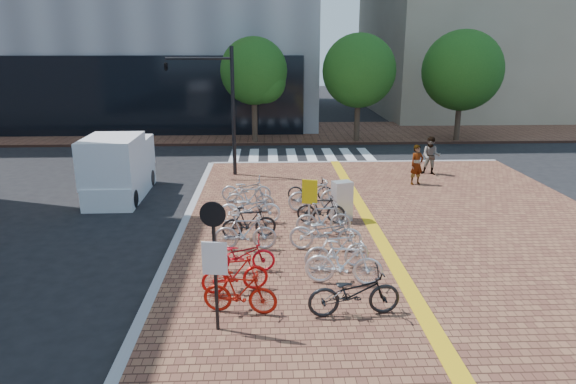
{
  "coord_description": "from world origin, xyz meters",
  "views": [
    {
      "loc": [
        -1.3,
        -12.35,
        5.71
      ],
      "look_at": [
        -0.67,
        2.81,
        1.3
      ],
      "focal_mm": 32.0,
      "sensor_mm": 36.0,
      "label": 1
    }
  ],
  "objects_px": {
    "bike_8": "(354,292)",
    "bike_10": "(337,250)",
    "bike_12": "(324,218)",
    "pedestrian_a": "(417,165)",
    "yellow_sign": "(309,197)",
    "notice_sign": "(214,251)",
    "bike_1": "(235,273)",
    "bike_6": "(250,198)",
    "bike_0": "(240,292)",
    "bike_2": "(241,255)",
    "bike_14": "(314,195)",
    "bike_5": "(250,208)",
    "bike_7": "(246,189)",
    "utility_box": "(342,201)",
    "bike_9": "(344,263)",
    "traffic_light_pole": "(202,88)",
    "bike_15": "(310,189)",
    "box_truck": "(119,168)",
    "bike_4": "(249,222)",
    "bike_3": "(245,232)",
    "bike_13": "(321,209)",
    "pedestrian_b": "(431,156)",
    "bike_11": "(325,232)"
  },
  "relations": [
    {
      "from": "bike_5",
      "to": "yellow_sign",
      "type": "xyz_separation_m",
      "value": [
        1.82,
        -1.05,
        0.66
      ]
    },
    {
      "from": "bike_9",
      "to": "pedestrian_b",
      "type": "xyz_separation_m",
      "value": [
        5.37,
        10.51,
        0.28
      ]
    },
    {
      "from": "bike_5",
      "to": "bike_11",
      "type": "xyz_separation_m",
      "value": [
        2.17,
        -2.34,
        0.01
      ]
    },
    {
      "from": "bike_12",
      "to": "pedestrian_a",
      "type": "height_order",
      "value": "pedestrian_a"
    },
    {
      "from": "bike_4",
      "to": "bike_7",
      "type": "bearing_deg",
      "value": -5.41
    },
    {
      "from": "bike_2",
      "to": "pedestrian_b",
      "type": "height_order",
      "value": "pedestrian_b"
    },
    {
      "from": "bike_1",
      "to": "bike_5",
      "type": "distance_m",
      "value": 4.74
    },
    {
      "from": "bike_12",
      "to": "bike_13",
      "type": "distance_m",
      "value": 1.03
    },
    {
      "from": "bike_3",
      "to": "bike_13",
      "type": "height_order",
      "value": "bike_3"
    },
    {
      "from": "yellow_sign",
      "to": "notice_sign",
      "type": "distance_m",
      "value": 5.84
    },
    {
      "from": "bike_0",
      "to": "bike_8",
      "type": "bearing_deg",
      "value": -84.08
    },
    {
      "from": "bike_1",
      "to": "bike_12",
      "type": "relative_size",
      "value": 0.93
    },
    {
      "from": "bike_0",
      "to": "bike_3",
      "type": "height_order",
      "value": "bike_3"
    },
    {
      "from": "bike_6",
      "to": "traffic_light_pole",
      "type": "xyz_separation_m",
      "value": [
        -2.08,
        5.24,
        3.27
      ]
    },
    {
      "from": "bike_5",
      "to": "bike_10",
      "type": "bearing_deg",
      "value": -147.19
    },
    {
      "from": "bike_7",
      "to": "traffic_light_pole",
      "type": "bearing_deg",
      "value": 27.39
    },
    {
      "from": "bike_7",
      "to": "bike_14",
      "type": "bearing_deg",
      "value": -112.59
    },
    {
      "from": "bike_14",
      "to": "box_truck",
      "type": "xyz_separation_m",
      "value": [
        -7.24,
        2.46,
        0.44
      ]
    },
    {
      "from": "bike_2",
      "to": "bike_13",
      "type": "distance_m",
      "value": 4.28
    },
    {
      "from": "bike_0",
      "to": "pedestrian_a",
      "type": "xyz_separation_m",
      "value": [
        6.69,
        10.18,
        0.33
      ]
    },
    {
      "from": "yellow_sign",
      "to": "traffic_light_pole",
      "type": "height_order",
      "value": "traffic_light_pole"
    },
    {
      "from": "box_truck",
      "to": "bike_4",
      "type": "bearing_deg",
      "value": -44.27
    },
    {
      "from": "bike_7",
      "to": "bike_15",
      "type": "height_order",
      "value": "bike_7"
    },
    {
      "from": "bike_6",
      "to": "pedestrian_b",
      "type": "xyz_separation_m",
      "value": [
        7.76,
        4.89,
        0.34
      ]
    },
    {
      "from": "bike_9",
      "to": "bike_12",
      "type": "xyz_separation_m",
      "value": [
        -0.11,
        3.36,
        -0.06
      ]
    },
    {
      "from": "bike_4",
      "to": "bike_13",
      "type": "bearing_deg",
      "value": -70.46
    },
    {
      "from": "bike_14",
      "to": "pedestrian_b",
      "type": "bearing_deg",
      "value": -60.11
    },
    {
      "from": "bike_3",
      "to": "traffic_light_pole",
      "type": "distance_m",
      "value": 9.43
    },
    {
      "from": "bike_2",
      "to": "bike_9",
      "type": "height_order",
      "value": "bike_9"
    },
    {
      "from": "bike_0",
      "to": "bike_14",
      "type": "height_order",
      "value": "bike_14"
    },
    {
      "from": "bike_3",
      "to": "traffic_light_pole",
      "type": "xyz_separation_m",
      "value": [
        -2.05,
        8.61,
        3.24
      ]
    },
    {
      "from": "bike_0",
      "to": "traffic_light_pole",
      "type": "distance_m",
      "value": 12.72
    },
    {
      "from": "bike_1",
      "to": "bike_6",
      "type": "xyz_separation_m",
      "value": [
        0.17,
        5.89,
        0.03
      ]
    },
    {
      "from": "bike_7",
      "to": "bike_14",
      "type": "xyz_separation_m",
      "value": [
        2.37,
        -1.11,
        0.09
      ]
    },
    {
      "from": "bike_13",
      "to": "bike_15",
      "type": "relative_size",
      "value": 0.95
    },
    {
      "from": "bike_14",
      "to": "yellow_sign",
      "type": "relative_size",
      "value": 1.09
    },
    {
      "from": "bike_10",
      "to": "utility_box",
      "type": "distance_m",
      "value": 3.8
    },
    {
      "from": "bike_2",
      "to": "bike_6",
      "type": "relative_size",
      "value": 1.04
    },
    {
      "from": "bike_7",
      "to": "utility_box",
      "type": "relative_size",
      "value": 1.37
    },
    {
      "from": "bike_7",
      "to": "bike_15",
      "type": "bearing_deg",
      "value": -87.03
    },
    {
      "from": "bike_2",
      "to": "bike_14",
      "type": "distance_m",
      "value": 5.34
    },
    {
      "from": "bike_14",
      "to": "notice_sign",
      "type": "bearing_deg",
      "value": 149.61
    },
    {
      "from": "bike_4",
      "to": "traffic_light_pole",
      "type": "xyz_separation_m",
      "value": [
        -2.12,
        7.69,
        3.28
      ]
    },
    {
      "from": "bike_8",
      "to": "yellow_sign",
      "type": "height_order",
      "value": "yellow_sign"
    },
    {
      "from": "bike_8",
      "to": "bike_10",
      "type": "bearing_deg",
      "value": -3.51
    },
    {
      "from": "yellow_sign",
      "to": "bike_13",
      "type": "bearing_deg",
      "value": 64.37
    },
    {
      "from": "bike_0",
      "to": "bike_8",
      "type": "distance_m",
      "value": 2.42
    },
    {
      "from": "bike_12",
      "to": "pedestrian_a",
      "type": "bearing_deg",
      "value": -39.62
    },
    {
      "from": "bike_1",
      "to": "traffic_light_pole",
      "type": "height_order",
      "value": "traffic_light_pole"
    },
    {
      "from": "bike_10",
      "to": "bike_14",
      "type": "xyz_separation_m",
      "value": [
        -0.14,
        4.79,
        0.04
      ]
    }
  ]
}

